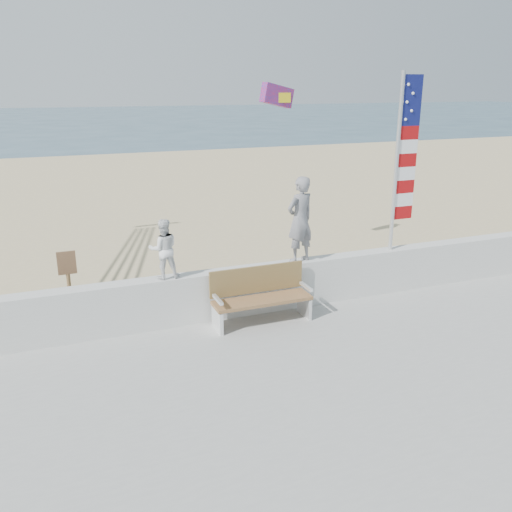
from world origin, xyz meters
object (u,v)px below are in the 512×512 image
object	(u,v)px
bench	(260,295)
flag	(402,155)
adult	(300,220)
child	(164,249)

from	to	relation	value
bench	flag	size ratio (longest dim) A/B	0.51
adult	child	bearing A→B (deg)	-17.23
child	flag	distance (m)	5.00
child	bench	distance (m)	1.92
adult	bench	xyz separation A→B (m)	(-0.99, -0.45, -1.21)
bench	child	bearing A→B (deg)	164.35
adult	child	size ratio (longest dim) A/B	1.54
child	flag	bearing A→B (deg)	-176.06
child	bench	xyz separation A→B (m)	(1.62, -0.45, -0.92)
child	flag	xyz separation A→B (m)	(4.81, -0.00, 1.38)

